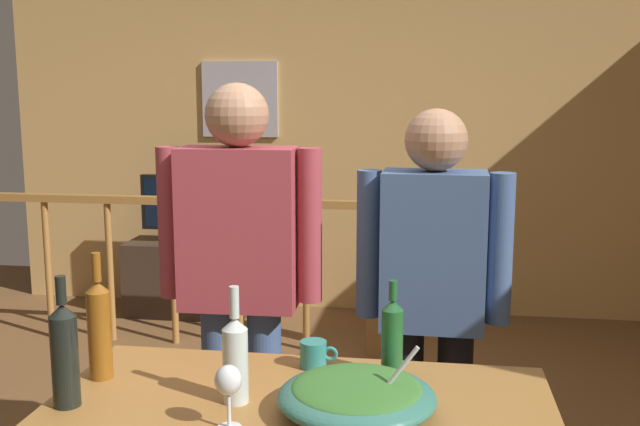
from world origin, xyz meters
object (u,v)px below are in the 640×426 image
at_px(flat_screen_tv, 185,204).
at_px(wine_glass, 228,383).
at_px(wine_bottle_dark, 65,353).
at_px(salad_bowl, 357,395).
at_px(wine_bottle_amber, 99,328).
at_px(person_standing_left, 240,265).
at_px(person_standing_right, 432,292).
at_px(stair_railing, 236,253).
at_px(framed_picture, 240,99).
at_px(wine_bottle_clear, 235,357).
at_px(tv_console, 188,278).
at_px(wine_bottle_green, 392,337).
at_px(mug_teal, 314,354).

height_order(flat_screen_tv, wine_glass, flat_screen_tv).
bearing_deg(wine_bottle_dark, salad_bowl, 4.72).
height_order(wine_bottle_amber, person_standing_left, person_standing_left).
relative_size(wine_glass, person_standing_right, 0.11).
xyz_separation_m(stair_railing, person_standing_left, (0.53, -1.87, 0.39)).
height_order(wine_glass, wine_bottle_dark, wine_bottle_dark).
relative_size(framed_picture, wine_bottle_clear, 1.75).
bearing_deg(stair_railing, salad_bowl, -68.46).
distance_m(framed_picture, tv_console, 1.39).
relative_size(salad_bowl, wine_bottle_amber, 1.11).
bearing_deg(framed_picture, flat_screen_tv, -137.06).
distance_m(stair_railing, wine_bottle_green, 2.65).
xyz_separation_m(salad_bowl, wine_bottle_clear, (-0.34, 0.03, 0.08)).
bearing_deg(wine_bottle_amber, wine_glass, -30.20).
bearing_deg(mug_teal, wine_bottle_clear, -121.17).
xyz_separation_m(salad_bowl, wine_bottle_dark, (-0.79, -0.07, 0.10)).
relative_size(stair_railing, mug_teal, 22.97).
distance_m(framed_picture, person_standing_right, 3.23).
xyz_separation_m(wine_bottle_clear, mug_teal, (0.17, 0.29, -0.09)).
bearing_deg(tv_console, salad_bowl, -64.28).
relative_size(tv_console, salad_bowl, 2.11).
bearing_deg(wine_glass, tv_console, 110.37).
distance_m(stair_railing, mug_teal, 2.51).
bearing_deg(mug_teal, tv_console, 115.50).
xyz_separation_m(mug_teal, person_standing_left, (-0.36, 0.47, 0.16)).
distance_m(framed_picture, wine_glass, 3.90).
bearing_deg(framed_picture, wine_bottle_amber, -82.41).
bearing_deg(person_standing_left, flat_screen_tv, -68.34).
relative_size(stair_railing, wine_bottle_green, 9.16).
distance_m(stair_railing, wine_bottle_clear, 2.74).
distance_m(wine_bottle_clear, person_standing_right, 0.92).
height_order(tv_console, person_standing_right, person_standing_right).
height_order(framed_picture, wine_bottle_amber, framed_picture).
bearing_deg(person_standing_left, mug_teal, 125.94).
bearing_deg(wine_bottle_amber, salad_bowl, -9.81).
xyz_separation_m(salad_bowl, wine_bottle_green, (0.08, 0.28, 0.07)).
height_order(stair_railing, wine_bottle_green, wine_bottle_green).
bearing_deg(wine_bottle_green, wine_bottle_clear, -149.08).
distance_m(tv_console, wine_bottle_dark, 3.53).
height_order(salad_bowl, wine_bottle_dark, wine_bottle_dark).
distance_m(wine_bottle_clear, person_standing_left, 0.78).
distance_m(flat_screen_tv, wine_glass, 3.64).
bearing_deg(flat_screen_tv, stair_railing, -48.67).
height_order(framed_picture, wine_bottle_dark, framed_picture).
relative_size(salad_bowl, wine_bottle_clear, 1.29).
relative_size(mug_teal, person_standing_right, 0.07).
xyz_separation_m(wine_glass, mug_teal, (0.15, 0.45, -0.08)).
xyz_separation_m(wine_bottle_green, wine_bottle_amber, (-0.86, -0.14, 0.03)).
bearing_deg(salad_bowl, flat_screen_tv, 115.93).
relative_size(framed_picture, flat_screen_tv, 0.89).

